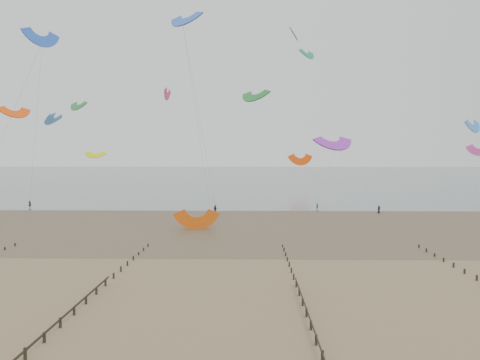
% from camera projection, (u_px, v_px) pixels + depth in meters
% --- Properties ---
extents(ground, '(500.00, 500.00, 0.00)m').
position_uv_depth(ground, '(253.00, 270.00, 50.25)').
color(ground, brown).
rests_on(ground, ground).
extents(sea_and_shore, '(500.00, 665.00, 0.03)m').
position_uv_depth(sea_and_shore, '(229.00, 222.00, 84.67)').
color(sea_and_shore, '#475654').
rests_on(sea_and_shore, ground).
extents(groynes, '(72.16, 50.16, 1.00)m').
position_uv_depth(groynes, '(315.00, 335.00, 31.13)').
color(groynes, black).
rests_on(groynes, ground).
extents(kitesurfers, '(120.76, 21.36, 1.86)m').
position_uv_depth(kitesurfers, '(361.00, 208.00, 98.12)').
color(kitesurfers, black).
rests_on(kitesurfers, ground).
extents(grounded_kite, '(6.88, 5.67, 3.47)m').
position_uv_depth(grounded_kite, '(197.00, 229.00, 76.89)').
color(grounded_kite, '#F15B0F').
rests_on(grounded_kite, ground).
extents(kites_airborne, '(252.83, 111.36, 37.59)m').
position_uv_depth(kites_airborne, '(254.00, 124.00, 140.34)').
color(kites_airborne, '#F348AF').
rests_on(kites_airborne, ground).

